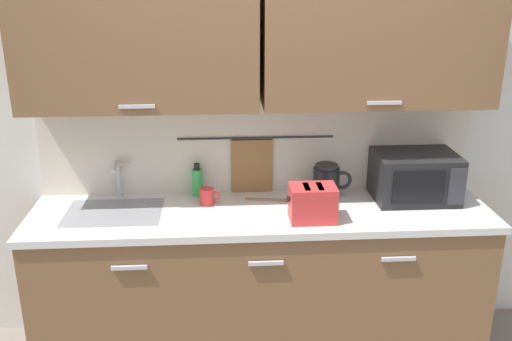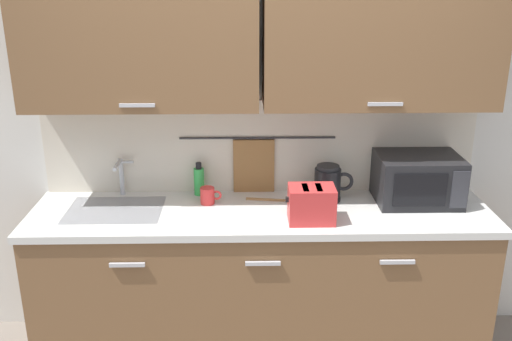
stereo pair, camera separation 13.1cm
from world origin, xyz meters
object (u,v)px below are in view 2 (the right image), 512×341
object	(u,v)px
microwave	(418,179)
dish_soap_bottle	(199,181)
wooden_spoon	(276,200)
toaster	(312,204)
mug_near_sink	(208,196)
electric_kettle	(328,183)

from	to	relation	value
microwave	dish_soap_bottle	xyz separation A→B (m)	(-1.24, 0.13, -0.05)
wooden_spoon	dish_soap_bottle	bearing A→B (deg)	165.95
toaster	mug_near_sink	bearing A→B (deg)	155.83
dish_soap_bottle	wooden_spoon	size ratio (longest dim) A/B	0.71
wooden_spoon	microwave	bearing A→B (deg)	-1.43
mug_near_sink	toaster	world-z (taller)	toaster
microwave	electric_kettle	distance (m)	0.50
dish_soap_bottle	mug_near_sink	size ratio (longest dim) A/B	1.63
electric_kettle	mug_near_sink	size ratio (longest dim) A/B	1.89
microwave	wooden_spoon	world-z (taller)	microwave
toaster	wooden_spoon	distance (m)	0.34
toaster	microwave	bearing A→B (deg)	22.32
dish_soap_bottle	mug_near_sink	world-z (taller)	dish_soap_bottle
mug_near_sink	toaster	xyz separation A→B (m)	(0.55, -0.25, 0.05)
dish_soap_bottle	mug_near_sink	bearing A→B (deg)	-67.28
mug_near_sink	wooden_spoon	xyz separation A→B (m)	(0.39, 0.03, -0.04)
electric_kettle	wooden_spoon	bearing A→B (deg)	-178.09
toaster	wooden_spoon	bearing A→B (deg)	121.41
electric_kettle	mug_near_sink	distance (m)	0.68
dish_soap_bottle	toaster	xyz separation A→B (m)	(0.61, -0.39, 0.01)
electric_kettle	mug_near_sink	world-z (taller)	electric_kettle
toaster	electric_kettle	bearing A→B (deg)	66.08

